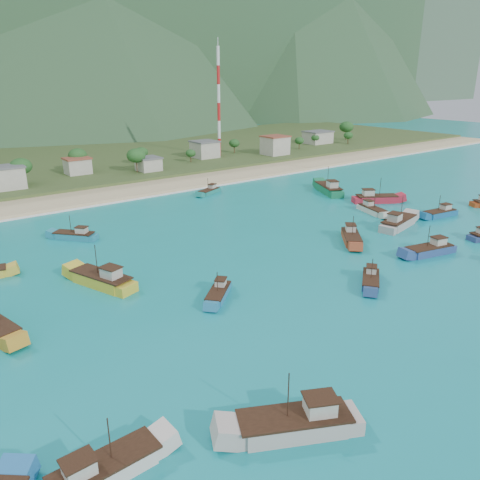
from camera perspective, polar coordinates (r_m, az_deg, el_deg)
ground at (r=77.97m, az=9.91°, el=-5.11°), size 600.00×600.00×0.00m
beach at (r=140.70m, az=-14.35°, el=5.63°), size 400.00×18.00×1.20m
land at (r=197.31m, az=-21.61°, el=8.70°), size 400.00×110.00×2.40m
surf_line at (r=132.24m, az=-12.68°, el=4.91°), size 400.00×2.50×0.08m
village at (r=164.88m, az=-14.72°, el=9.22°), size 224.99×21.53×7.40m
vegetation at (r=159.52m, az=-19.90°, el=8.63°), size 275.73×25.70×9.30m
radio_tower at (r=189.81m, az=-2.61°, el=16.37°), size 1.20×1.20×41.04m
boat_1 at (r=122.44m, az=23.19°, el=2.96°), size 9.91×4.27×5.66m
boat_3 at (r=130.33m, az=16.21°, el=4.80°), size 12.04×9.37×7.09m
boat_6 at (r=78.48m, az=-16.43°, el=-4.74°), size 7.55×12.74×7.23m
boat_8 at (r=119.97m, az=15.80°, el=3.48°), size 5.43×9.77×5.54m
boat_10 at (r=47.63m, az=6.91°, el=-21.42°), size 12.33×8.63×7.11m
boat_11 at (r=71.89m, az=-2.63°, el=-6.60°), size 7.66×7.12×4.78m
boat_12 at (r=97.93m, az=13.41°, el=0.22°), size 9.15×9.60×6.05m
boat_13 at (r=135.09m, az=-3.76°, el=5.87°), size 8.89×5.69×5.07m
boat_14 at (r=45.01m, az=-16.29°, el=-25.45°), size 10.45×3.41×6.12m
boat_16 at (r=137.99m, az=10.75°, el=6.08°), size 9.40×13.80×7.92m
boat_17 at (r=95.46m, az=22.13°, el=-1.20°), size 10.93×5.42×6.20m
boat_23 at (r=102.58m, az=-19.48°, el=0.43°), size 8.12×8.77×5.46m
boat_25 at (r=109.89m, az=18.73°, el=1.94°), size 13.02×6.22×7.40m
boat_26 at (r=79.04m, az=15.63°, el=-4.81°), size 8.28×7.11×5.01m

